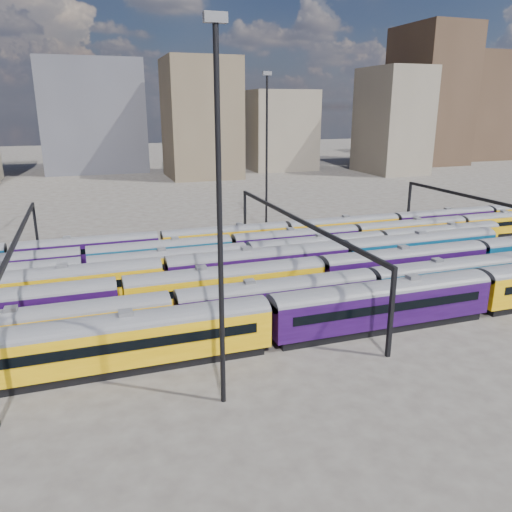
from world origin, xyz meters
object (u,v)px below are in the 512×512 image
object	(u,v)px
rake_2	(120,294)
rake_1	(173,308)
rake_0	(268,316)
mast_2	(219,211)

from	to	relation	value
rake_2	rake_1	bearing A→B (deg)	-49.24
rake_0	rake_2	bearing A→B (deg)	139.72
rake_0	rake_2	distance (m)	15.47
rake_1	mast_2	world-z (taller)	mast_2
rake_0	rake_1	xyz separation A→B (m)	(-7.49, 5.00, -0.28)
rake_0	mast_2	distance (m)	14.38
rake_0	mast_2	size ratio (longest dim) A/B	5.32
rake_2	mast_2	distance (m)	21.15
rake_2	mast_2	world-z (taller)	mast_2
rake_0	rake_1	bearing A→B (deg)	146.27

